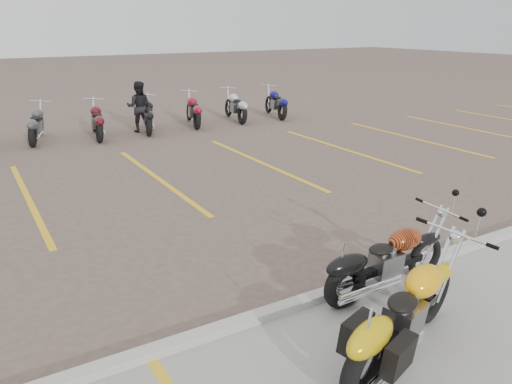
# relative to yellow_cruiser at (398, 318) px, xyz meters

# --- Properties ---
(ground) EXTENTS (100.00, 100.00, 0.00)m
(ground) POSITION_rel_yellow_cruiser_xyz_m (0.09, 3.29, -0.47)
(ground) COLOR #6E5A4E
(ground) RESTS_ON ground
(curb) EXTENTS (60.00, 0.18, 0.12)m
(curb) POSITION_rel_yellow_cruiser_xyz_m (0.09, 1.29, -0.41)
(curb) COLOR #ADAAA3
(curb) RESTS_ON ground
(parking_stripes) EXTENTS (38.00, 5.50, 0.01)m
(parking_stripes) POSITION_rel_yellow_cruiser_xyz_m (0.09, 7.29, -0.46)
(parking_stripes) COLOR gold
(parking_stripes) RESTS_ON ground
(yellow_cruiser) EXTENTS (2.20, 0.85, 0.94)m
(yellow_cruiser) POSITION_rel_yellow_cruiser_xyz_m (0.00, 0.00, 0.00)
(yellow_cruiser) COLOR black
(yellow_cruiser) RESTS_ON ground
(flame_cruiser) EXTENTS (2.03, 0.30, 0.84)m
(flame_cruiser) POSITION_rel_yellow_cruiser_xyz_m (0.82, 1.04, -0.05)
(flame_cruiser) COLOR black
(flame_cruiser) RESTS_ON ground
(person_b) EXTENTS (0.97, 0.90, 1.60)m
(person_b) POSITION_rel_yellow_cruiser_xyz_m (1.41, 12.45, 0.33)
(person_b) COLOR black
(person_b) RESTS_ON ground
(bg_bike_row) EXTENTS (15.87, 2.09, 1.10)m
(bg_bike_row) POSITION_rel_yellow_cruiser_xyz_m (-0.85, 12.49, 0.08)
(bg_bike_row) COLOR black
(bg_bike_row) RESTS_ON ground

